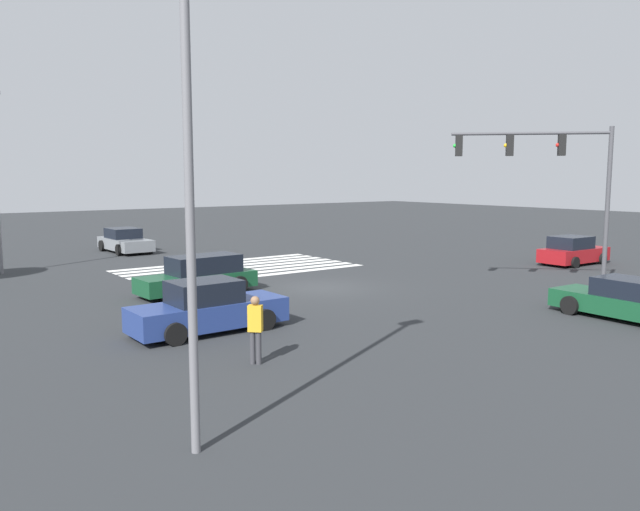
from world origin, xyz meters
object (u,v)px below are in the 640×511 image
(car_1, at_px, (125,241))
(car_3, at_px, (199,276))
(car_4, at_px, (627,301))
(car_5, at_px, (573,251))
(traffic_signal_mast, at_px, (554,171))
(street_light_pole_a, at_px, (188,131))
(pedestrian, at_px, (255,326))
(car_2, at_px, (208,309))

(car_1, xyz_separation_m, car_3, (2.41, 15.89, 0.06))
(car_4, xyz_separation_m, car_5, (-10.77, -8.60, 0.07))
(car_4, bearing_deg, car_5, -49.36)
(traffic_signal_mast, height_order, car_5, traffic_signal_mast)
(car_3, xyz_separation_m, car_5, (-20.26, 4.20, -0.04))
(traffic_signal_mast, distance_m, car_5, 10.63)
(traffic_signal_mast, xyz_separation_m, street_light_pole_a, (18.11, 5.06, 0.55))
(traffic_signal_mast, distance_m, car_4, 6.44)
(traffic_signal_mast, relative_size, car_3, 1.37)
(pedestrian, height_order, street_light_pole_a, street_light_pole_a)
(car_2, xyz_separation_m, car_4, (-12.07, 6.83, -0.08))
(car_4, relative_size, car_5, 1.15)
(car_1, height_order, street_light_pole_a, street_light_pole_a)
(car_2, xyz_separation_m, car_3, (-2.58, -5.98, 0.03))
(car_3, bearing_deg, street_light_pole_a, 61.25)
(car_4, distance_m, car_5, 13.78)
(car_3, distance_m, car_5, 20.70)
(car_1, bearing_deg, car_3, -10.64)
(car_5, relative_size, street_light_pole_a, 0.45)
(car_2, bearing_deg, car_3, 66.11)
(car_3, relative_size, car_4, 1.02)
(traffic_signal_mast, relative_size, car_4, 1.39)
(car_1, bearing_deg, traffic_signal_mast, 18.50)
(car_2, bearing_deg, car_4, -30.07)
(car_4, height_order, street_light_pole_a, street_light_pole_a)
(car_3, bearing_deg, car_5, 165.34)
(car_5, bearing_deg, car_3, 169.44)
(traffic_signal_mast, relative_size, car_2, 1.39)
(car_3, height_order, car_4, car_3)
(car_2, relative_size, car_5, 1.15)
(car_3, height_order, street_light_pole_a, street_light_pole_a)
(traffic_signal_mast, bearing_deg, car_3, 8.57)
(car_2, bearing_deg, traffic_signal_mast, -10.78)
(car_4, distance_m, pedestrian, 12.96)
(car_2, distance_m, car_5, 22.91)
(car_5, height_order, street_light_pole_a, street_light_pole_a)
(traffic_signal_mast, xyz_separation_m, car_5, (-8.72, -4.31, -4.27))
(car_1, distance_m, car_2, 22.43)
(car_3, xyz_separation_m, pedestrian, (3.09, 9.73, 0.24))
(car_4, bearing_deg, car_1, 15.88)
(car_4, relative_size, street_light_pole_a, 0.52)
(car_5, bearing_deg, pedestrian, -165.52)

